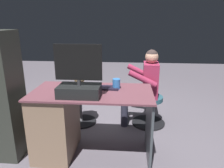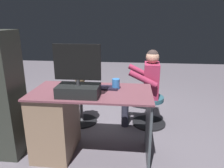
{
  "view_description": "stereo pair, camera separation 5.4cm",
  "coord_description": "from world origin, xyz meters",
  "px_view_note": "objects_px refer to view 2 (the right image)",
  "views": [
    {
      "loc": [
        -0.38,
        2.45,
        1.47
      ],
      "look_at": [
        -0.18,
        0.03,
        0.73
      ],
      "focal_mm": 34.0,
      "sensor_mm": 36.0,
      "label": 1
    },
    {
      "loc": [
        -0.43,
        2.44,
        1.47
      ],
      "look_at": [
        -0.18,
        0.03,
        0.73
      ],
      "focal_mm": 34.0,
      "sensor_mm": 36.0,
      "label": 2
    }
  ],
  "objects_px": {
    "monitor": "(78,83)",
    "tv_remote": "(61,90)",
    "teddy_bear": "(81,85)",
    "person": "(145,83)",
    "computer_mouse": "(72,85)",
    "office_chair_teddy": "(81,107)",
    "keyboard": "(99,87)",
    "cup": "(116,84)",
    "visitor_chair": "(150,109)",
    "desk": "(63,120)"
  },
  "relations": [
    {
      "from": "tv_remote",
      "to": "person",
      "type": "bearing_deg",
      "value": -133.3
    },
    {
      "from": "desk",
      "to": "keyboard",
      "type": "bearing_deg",
      "value": -166.08
    },
    {
      "from": "desk",
      "to": "computer_mouse",
      "type": "relative_size",
      "value": 13.15
    },
    {
      "from": "monitor",
      "to": "tv_remote",
      "type": "xyz_separation_m",
      "value": [
        0.22,
        -0.13,
        -0.12
      ]
    },
    {
      "from": "desk",
      "to": "keyboard",
      "type": "distance_m",
      "value": 0.55
    },
    {
      "from": "desk",
      "to": "monitor",
      "type": "distance_m",
      "value": 0.56
    },
    {
      "from": "person",
      "to": "visitor_chair",
      "type": "bearing_deg",
      "value": -177.41
    },
    {
      "from": "cup",
      "to": "tv_remote",
      "type": "bearing_deg",
      "value": 12.83
    },
    {
      "from": "keyboard",
      "to": "visitor_chair",
      "type": "distance_m",
      "value": 1.06
    },
    {
      "from": "monitor",
      "to": "teddy_bear",
      "type": "bearing_deg",
      "value": -76.59
    },
    {
      "from": "keyboard",
      "to": "visitor_chair",
      "type": "height_order",
      "value": "keyboard"
    },
    {
      "from": "desk",
      "to": "teddy_bear",
      "type": "bearing_deg",
      "value": -91.84
    },
    {
      "from": "computer_mouse",
      "to": "office_chair_teddy",
      "type": "distance_m",
      "value": 0.8
    },
    {
      "from": "desk",
      "to": "office_chair_teddy",
      "type": "height_order",
      "value": "desk"
    },
    {
      "from": "teddy_bear",
      "to": "cup",
      "type": "bearing_deg",
      "value": 130.96
    },
    {
      "from": "monitor",
      "to": "office_chair_teddy",
      "type": "xyz_separation_m",
      "value": [
        0.21,
        -0.89,
        -0.63
      ]
    },
    {
      "from": "monitor",
      "to": "visitor_chair",
      "type": "xyz_separation_m",
      "value": [
        -0.77,
        -0.93,
        -0.64
      ]
    },
    {
      "from": "monitor",
      "to": "cup",
      "type": "height_order",
      "value": "monitor"
    },
    {
      "from": "office_chair_teddy",
      "to": "teddy_bear",
      "type": "xyz_separation_m",
      "value": [
        0.0,
        -0.01,
        0.33
      ]
    },
    {
      "from": "computer_mouse",
      "to": "cup",
      "type": "xyz_separation_m",
      "value": [
        -0.49,
        0.02,
        0.04
      ]
    },
    {
      "from": "computer_mouse",
      "to": "tv_remote",
      "type": "height_order",
      "value": "computer_mouse"
    },
    {
      "from": "computer_mouse",
      "to": "cup",
      "type": "height_order",
      "value": "cup"
    },
    {
      "from": "keyboard",
      "to": "cup",
      "type": "height_order",
      "value": "cup"
    },
    {
      "from": "desk",
      "to": "tv_remote",
      "type": "distance_m",
      "value": 0.36
    },
    {
      "from": "person",
      "to": "monitor",
      "type": "bearing_deg",
      "value": 53.3
    },
    {
      "from": "tv_remote",
      "to": "monitor",
      "type": "bearing_deg",
      "value": 154.98
    },
    {
      "from": "tv_remote",
      "to": "computer_mouse",
      "type": "bearing_deg",
      "value": -110.14
    },
    {
      "from": "cup",
      "to": "office_chair_teddy",
      "type": "relative_size",
      "value": 0.25
    },
    {
      "from": "teddy_bear",
      "to": "person",
      "type": "bearing_deg",
      "value": -178.13
    },
    {
      "from": "tv_remote",
      "to": "visitor_chair",
      "type": "height_order",
      "value": "tv_remote"
    },
    {
      "from": "cup",
      "to": "person",
      "type": "relative_size",
      "value": 0.1
    },
    {
      "from": "keyboard",
      "to": "office_chair_teddy",
      "type": "relative_size",
      "value": 0.95
    },
    {
      "from": "cup",
      "to": "teddy_bear",
      "type": "height_order",
      "value": "cup"
    },
    {
      "from": "monitor",
      "to": "office_chair_teddy",
      "type": "bearing_deg",
      "value": -76.43
    },
    {
      "from": "monitor",
      "to": "cup",
      "type": "xyz_separation_m",
      "value": [
        -0.34,
        -0.26,
        -0.08
      ]
    },
    {
      "from": "keyboard",
      "to": "teddy_bear",
      "type": "bearing_deg",
      "value": -60.27
    },
    {
      "from": "keyboard",
      "to": "computer_mouse",
      "type": "xyz_separation_m",
      "value": [
        0.31,
        -0.03,
        0.01
      ]
    },
    {
      "from": "cup",
      "to": "office_chair_teddy",
      "type": "height_order",
      "value": "cup"
    },
    {
      "from": "teddy_bear",
      "to": "person",
      "type": "height_order",
      "value": "person"
    },
    {
      "from": "desk",
      "to": "person",
      "type": "xyz_separation_m",
      "value": [
        -0.93,
        -0.78,
        0.24
      ]
    },
    {
      "from": "keyboard",
      "to": "computer_mouse",
      "type": "height_order",
      "value": "computer_mouse"
    },
    {
      "from": "monitor",
      "to": "visitor_chair",
      "type": "relative_size",
      "value": 1.05
    },
    {
      "from": "visitor_chair",
      "to": "person",
      "type": "distance_m",
      "value": 0.4
    },
    {
      "from": "office_chair_teddy",
      "to": "visitor_chair",
      "type": "xyz_separation_m",
      "value": [
        -0.99,
        -0.04,
        -0.01
      ]
    },
    {
      "from": "desk",
      "to": "office_chair_teddy",
      "type": "relative_size",
      "value": 2.85
    },
    {
      "from": "monitor",
      "to": "person",
      "type": "relative_size",
      "value": 0.46
    },
    {
      "from": "visitor_chair",
      "to": "monitor",
      "type": "bearing_deg",
      "value": 50.31
    },
    {
      "from": "tv_remote",
      "to": "teddy_bear",
      "type": "height_order",
      "value": "tv_remote"
    },
    {
      "from": "keyboard",
      "to": "office_chair_teddy",
      "type": "xyz_separation_m",
      "value": [
        0.37,
        -0.64,
        -0.51
      ]
    },
    {
      "from": "cup",
      "to": "visitor_chair",
      "type": "height_order",
      "value": "cup"
    }
  ]
}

